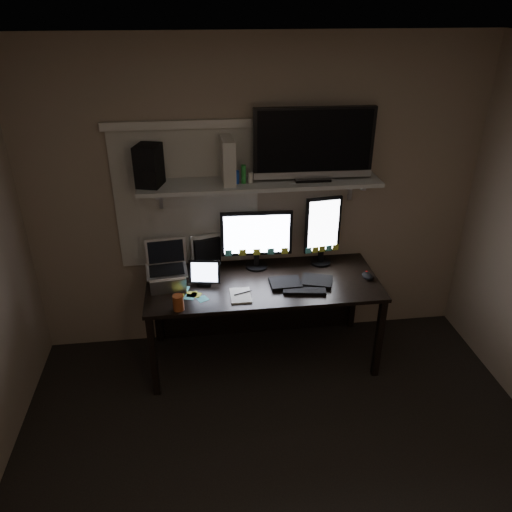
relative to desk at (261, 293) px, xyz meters
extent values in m
plane|color=black|center=(0.00, -1.55, -0.55)|extent=(3.60, 3.60, 0.00)
plane|color=silver|center=(0.00, -1.55, 1.95)|extent=(3.60, 3.60, 0.00)
plane|color=#7D6D5A|center=(0.00, 0.25, 0.70)|extent=(3.60, 0.00, 3.60)
cube|color=beige|center=(-0.55, 0.24, 0.75)|extent=(1.10, 0.02, 1.10)
cube|color=black|center=(0.00, -0.12, 0.16)|extent=(1.80, 0.75, 0.03)
cube|color=black|center=(0.00, 0.23, -0.20)|extent=(1.80, 0.02, 0.70)
cube|color=black|center=(-0.86, -0.46, -0.20)|extent=(0.05, 0.05, 0.70)
cube|color=black|center=(0.86, -0.46, -0.20)|extent=(0.05, 0.05, 0.70)
cube|color=black|center=(-0.86, 0.21, -0.20)|extent=(0.05, 0.05, 0.70)
cube|color=black|center=(0.86, 0.21, -0.20)|extent=(0.05, 0.05, 0.70)
cube|color=#A7A7A3|center=(0.00, 0.08, 0.91)|extent=(1.80, 0.35, 0.03)
cube|color=black|center=(-0.02, 0.12, 0.43)|extent=(0.57, 0.08, 0.50)
cube|color=black|center=(0.51, 0.12, 0.47)|extent=(0.30, 0.09, 0.59)
cube|color=black|center=(0.28, -0.20, 0.19)|extent=(0.51, 0.26, 0.03)
ellipsoid|color=black|center=(0.82, -0.18, 0.20)|extent=(0.10, 0.13, 0.04)
cube|color=silver|center=(-0.20, -0.31, 0.18)|extent=(0.15, 0.21, 0.01)
cube|color=black|center=(-0.45, -0.11, 0.28)|extent=(0.25, 0.14, 0.21)
cube|color=black|center=(-0.42, 0.19, 0.31)|extent=(0.23, 0.16, 0.27)
cube|color=#B8B8BD|center=(-0.73, -0.11, 0.35)|extent=(0.33, 0.28, 0.34)
cylinder|color=brown|center=(-0.65, -0.43, 0.23)|extent=(0.09, 0.09, 0.11)
cube|color=black|center=(0.39, 0.07, 1.19)|extent=(0.89, 0.18, 0.53)
cube|color=#BDB7AA|center=(-0.24, 0.09, 1.09)|extent=(0.10, 0.28, 0.33)
cube|color=black|center=(-0.80, 0.08, 1.08)|extent=(0.21, 0.24, 0.30)
camera|label=1|loc=(-0.47, -3.43, 2.15)|focal=35.00mm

